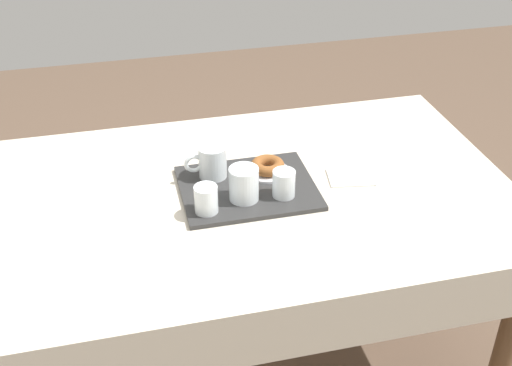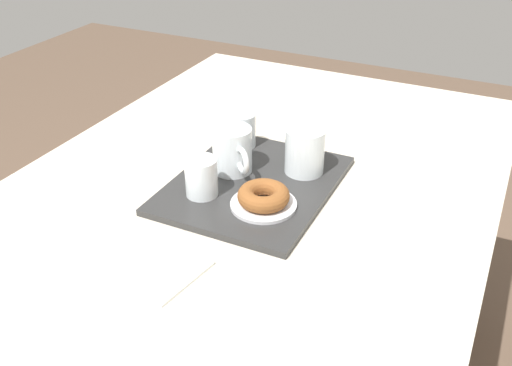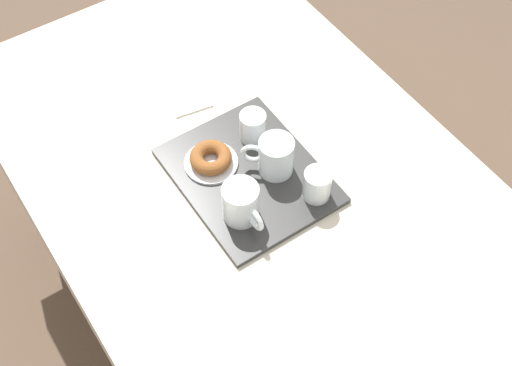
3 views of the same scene
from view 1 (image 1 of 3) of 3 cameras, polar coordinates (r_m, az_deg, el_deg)
The scene contains 9 objects.
dining_table at distance 1.99m, azimuth -0.01°, elevation -2.80°, with size 1.52×0.98×0.76m.
serving_tray at distance 1.93m, azimuth -0.73°, elevation -0.43°, with size 0.39×0.32×0.01m, color #2D2D2D.
tea_mug_left at distance 1.85m, azimuth -1.02°, elevation -0.13°, with size 0.10×0.11×0.10m.
tea_mug_right at distance 1.96m, azimuth -3.83°, elevation 1.77°, with size 0.13×0.08×0.10m.
water_glass_near at distance 1.87m, azimuth 2.42°, elevation -0.13°, with size 0.07×0.07×0.08m.
water_glass_far at distance 1.81m, azimuth -4.33°, elevation -1.50°, with size 0.07×0.07×0.08m.
donut_plate_left at distance 1.99m, azimuth 1.00°, elevation 1.01°, with size 0.13×0.13×0.01m, color silver.
sugar_donut_left at distance 1.98m, azimuth 1.01°, elevation 1.51°, with size 0.10×0.10×0.03m, color brown.
paper_napkin at distance 2.01m, azimuth 8.14°, elevation 0.55°, with size 0.13×0.10×0.01m, color white.
Camera 1 is at (0.38, 1.57, 1.82)m, focal length 46.28 mm.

